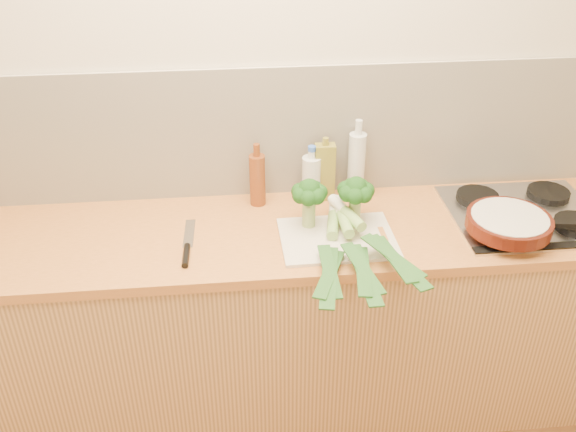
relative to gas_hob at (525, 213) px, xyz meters
name	(u,v)px	position (x,y,z in m)	size (l,w,h in m)	color
room_shell	(260,134)	(-1.02, 0.29, 0.26)	(3.50, 3.50, 3.50)	beige
counter	(268,320)	(-1.02, 0.00, -0.46)	(3.20, 0.62, 0.90)	tan
gas_hob	(525,213)	(0.00, 0.00, 0.00)	(0.58, 0.50, 0.04)	silver
chopping_board	(337,238)	(-0.76, -0.09, -0.01)	(0.42, 0.31, 0.01)	beige
broccoli_left	(309,194)	(-0.86, 0.00, 0.13)	(0.14, 0.14, 0.20)	#8AA35F
broccoli_right	(356,192)	(-0.68, 0.01, 0.13)	(0.14, 0.14, 0.19)	#8AA35F
leek_front	(332,236)	(-0.79, -0.11, 0.02)	(0.20, 0.69, 0.04)	white
leek_mid	(350,235)	(-0.73, -0.14, 0.04)	(0.11, 0.67, 0.04)	white
leek_back	(365,230)	(-0.67, -0.14, 0.06)	(0.25, 0.61, 0.04)	white
chefs_knife	(187,250)	(-1.32, -0.11, -0.01)	(0.04, 0.32, 0.02)	silver
skillet	(510,222)	(-0.13, -0.13, 0.05)	(0.46, 0.31, 0.05)	#44140B
oil_tin	(325,172)	(-0.77, 0.22, 0.11)	(0.08, 0.05, 0.27)	olive
glass_bottle	(356,164)	(-0.63, 0.24, 0.13)	(0.07, 0.07, 0.33)	silver
amber_bottle	(257,179)	(-1.04, 0.21, 0.10)	(0.06, 0.06, 0.27)	brown
water_bottle	(311,180)	(-0.82, 0.21, 0.08)	(0.08, 0.08, 0.22)	silver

